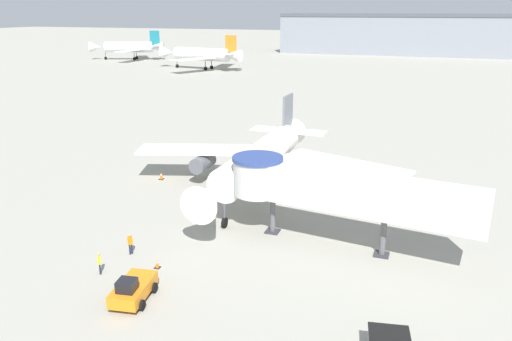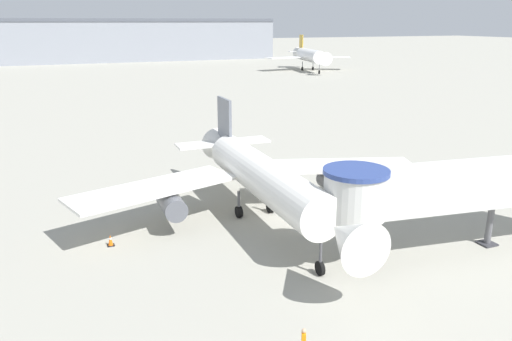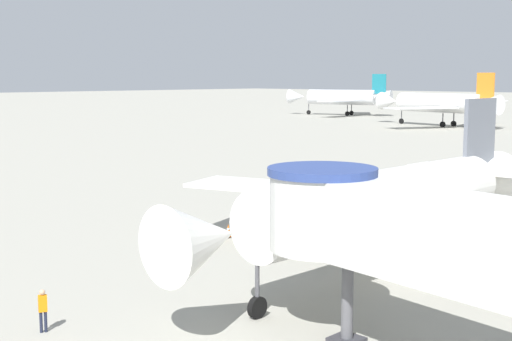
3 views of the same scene
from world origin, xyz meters
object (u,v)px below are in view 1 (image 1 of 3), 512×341
Objects in this scene: main_airplane at (262,157)px; ground_crew_wing_walker at (130,242)px; traffic_cone_starboard_wing at (378,201)px; background_jet_orange_tail at (203,54)px; ground_crew_marshaller at (99,262)px; traffic_cone_near_nose at (157,264)px; pushback_tug_orange at (133,289)px; jet_bridge at (332,189)px; background_jet_teal_tail at (130,47)px; traffic_cone_port_wing at (161,176)px.

ground_crew_wing_walker is at bearing -106.15° from main_airplane.
background_jet_orange_tail is at bearing 123.65° from traffic_cone_starboard_wing.
ground_crew_marshaller is 0.05× the size of background_jet_orange_tail.
ground_crew_wing_walker is (-4.76, -16.03, -2.61)m from main_airplane.
traffic_cone_near_nose is at bearing 32.06° from background_jet_orange_tail.
traffic_cone_starboard_wing is at bearing 50.97° from pushback_tug_orange.
traffic_cone_starboard_wing is at bearing 102.21° from ground_crew_marshaller.
ground_crew_marshaller is (-5.12, -19.26, -2.64)m from main_airplane.
ground_crew_marshaller reaches higher than traffic_cone_near_nose.
ground_crew_wing_walker is at bearing -146.54° from jet_bridge.
ground_crew_marshaller is at bearing -137.32° from jet_bridge.
jet_bridge is at bearing 41.11° from pushback_tug_orange.
main_airplane reaches higher than traffic_cone_near_nose.
main_airplane is 17.88× the size of ground_crew_marshaller.
background_jet_teal_tail is at bearing 174.56° from ground_crew_marshaller.
jet_bridge is at bearing -46.27° from main_airplane.
jet_bridge reaches higher than ground_crew_marshaller.
traffic_cone_near_nose is (-10.67, -7.84, -4.28)m from jet_bridge.
ground_crew_marshaller is at bearing 13.44° from background_jet_teal_tail.
traffic_cone_near_nose is (-0.72, 4.13, -0.48)m from pushback_tug_orange.
pushback_tug_orange reaches higher than ground_crew_wing_walker.
main_airplane is at bearing 127.24° from ground_crew_marshaller.
pushback_tug_orange is 4.50m from ground_crew_marshaller.
background_jet_orange_tail reaches higher than traffic_cone_port_wing.
ground_crew_wing_walker reaches higher than ground_crew_marshaller.
background_jet_orange_tail is at bearing 44.41° from background_jet_teal_tail.
ground_crew_marshaller is at bearing 17.10° from ground_crew_wing_walker.
ground_crew_wing_walker is at bearing 135.82° from ground_crew_marshaller.
traffic_cone_near_nose is at bearing 90.69° from pushback_tug_orange.
jet_bridge is 0.62× the size of background_jet_orange_tail.
main_airplane is at bearing 0.28° from traffic_cone_port_wing.
background_jet_orange_tail reaches higher than ground_crew_wing_walker.
ground_crew_wing_walker is at bearing -67.36° from traffic_cone_port_wing.
traffic_cone_port_wing is 1.25× the size of traffic_cone_near_nose.
ground_crew_wing_walker is at bearing 158.34° from traffic_cone_near_nose.
ground_crew_wing_walker reaches higher than traffic_cone_near_nose.
pushback_tug_orange is 25.17m from traffic_cone_starboard_wing.
ground_crew_marshaller is (6.30, -19.20, 0.54)m from traffic_cone_port_wing.
background_jet_teal_tail is (-88.45, 131.98, 4.21)m from traffic_cone_near_nose.
ground_crew_marshaller is 158.86m from background_jet_teal_tail.
jet_bridge reaches higher than ground_crew_wing_walker.
background_jet_teal_tail reaches higher than ground_crew_marshaller.
traffic_cone_near_nose is at bearing 84.39° from ground_crew_marshaller.
ground_crew_marshaller is (-16.53, -19.76, 0.61)m from traffic_cone_starboard_wing.
traffic_cone_near_nose is 0.02× the size of background_jet_teal_tail.
background_jet_orange_tail is (-51.88, 95.56, 0.97)m from main_airplane.
main_airplane is at bearing 83.88° from traffic_cone_near_nose.
traffic_cone_starboard_wing is (2.58, 9.85, -4.26)m from jet_bridge.
traffic_cone_near_nose is 0.41× the size of ground_crew_marshaller.
main_airplane is at bearing 77.82° from pushback_tug_orange.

